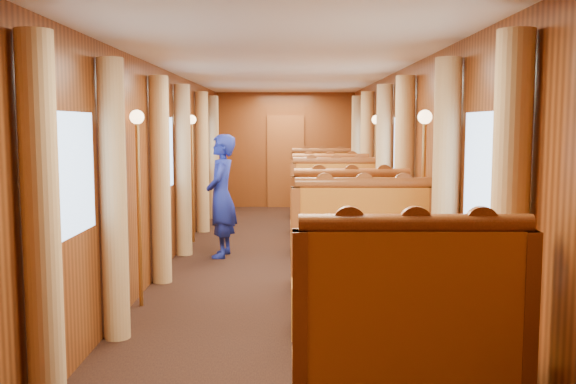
{
  "coord_description": "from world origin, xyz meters",
  "views": [
    {
      "loc": [
        0.08,
        -8.01,
        1.81
      ],
      "look_at": [
        0.07,
        -0.83,
        1.05
      ],
      "focal_mm": 40.0,
      "sensor_mm": 36.0,
      "label": 1
    }
  ],
  "objects_px": {
    "banquette_near_fwd": "(407,370)",
    "banquette_far_aft": "(323,195)",
    "steward": "(221,196)",
    "passenger": "(338,202)",
    "banquette_mid_fwd": "(349,250)",
    "teapot_left": "(362,268)",
    "rose_vase_far": "(325,174)",
    "fruit_plate": "(433,275)",
    "table_far": "(326,204)",
    "teapot_right": "(386,268)",
    "table_near": "(381,323)",
    "banquette_mid_aft": "(336,222)",
    "teapot_back": "(370,263)",
    "tea_tray": "(364,272)",
    "rose_vase_mid": "(344,195)",
    "banquette_near_aft": "(365,282)",
    "table_mid": "(342,238)",
    "banquette_far_fwd": "(330,209)"
  },
  "relations": [
    {
      "from": "tea_tray",
      "to": "table_near",
      "type": "bearing_deg",
      "value": 7.68
    },
    {
      "from": "steward",
      "to": "table_mid",
      "type": "bearing_deg",
      "value": 71.7
    },
    {
      "from": "banquette_far_fwd",
      "to": "banquette_far_aft",
      "type": "height_order",
      "value": "same"
    },
    {
      "from": "table_far",
      "to": "passenger",
      "type": "xyz_separation_m",
      "value": [
        -0.0,
        -2.77,
        0.37
      ]
    },
    {
      "from": "banquette_near_fwd",
      "to": "banquette_near_aft",
      "type": "distance_m",
      "value": 2.03
    },
    {
      "from": "teapot_right",
      "to": "fruit_plate",
      "type": "bearing_deg",
      "value": 15.62
    },
    {
      "from": "banquette_mid_fwd",
      "to": "rose_vase_mid",
      "type": "distance_m",
      "value": 1.13
    },
    {
      "from": "table_near",
      "to": "banquette_far_aft",
      "type": "bearing_deg",
      "value": 90.0
    },
    {
      "from": "banquette_near_fwd",
      "to": "steward",
      "type": "height_order",
      "value": "steward"
    },
    {
      "from": "banquette_far_aft",
      "to": "banquette_mid_aft",
      "type": "bearing_deg",
      "value": -90.0
    },
    {
      "from": "banquette_far_aft",
      "to": "rose_vase_mid",
      "type": "distance_m",
      "value": 4.55
    },
    {
      "from": "tea_tray",
      "to": "table_far",
      "type": "bearing_deg",
      "value": 88.95
    },
    {
      "from": "banquette_mid_aft",
      "to": "teapot_back",
      "type": "relative_size",
      "value": 8.7
    },
    {
      "from": "teapot_right",
      "to": "fruit_plate",
      "type": "xyz_separation_m",
      "value": [
        0.32,
        -0.02,
        -0.04
      ]
    },
    {
      "from": "tea_tray",
      "to": "passenger",
      "type": "height_order",
      "value": "passenger"
    },
    {
      "from": "table_mid",
      "to": "teapot_right",
      "type": "xyz_separation_m",
      "value": [
        0.01,
        -3.62,
        0.44
      ]
    },
    {
      "from": "table_near",
      "to": "tea_tray",
      "type": "xyz_separation_m",
      "value": [
        -0.13,
        -0.02,
        0.38
      ]
    },
    {
      "from": "banquette_near_aft",
      "to": "table_mid",
      "type": "bearing_deg",
      "value": 90.0
    },
    {
      "from": "banquette_far_fwd",
      "to": "teapot_back",
      "type": "relative_size",
      "value": 8.7
    },
    {
      "from": "banquette_far_aft",
      "to": "rose_vase_far",
      "type": "relative_size",
      "value": 3.72
    },
    {
      "from": "table_mid",
      "to": "banquette_far_fwd",
      "type": "height_order",
      "value": "banquette_far_fwd"
    },
    {
      "from": "banquette_mid_aft",
      "to": "rose_vase_mid",
      "type": "bearing_deg",
      "value": -89.07
    },
    {
      "from": "banquette_near_fwd",
      "to": "teapot_back",
      "type": "bearing_deg",
      "value": 94.55
    },
    {
      "from": "rose_vase_far",
      "to": "fruit_plate",
      "type": "bearing_deg",
      "value": -87.09
    },
    {
      "from": "table_mid",
      "to": "table_far",
      "type": "xyz_separation_m",
      "value": [
        0.0,
        3.5,
        0.0
      ]
    },
    {
      "from": "banquette_mid_fwd",
      "to": "teapot_left",
      "type": "relative_size",
      "value": 8.34
    },
    {
      "from": "steward",
      "to": "passenger",
      "type": "bearing_deg",
      "value": 96.58
    },
    {
      "from": "banquette_near_aft",
      "to": "table_far",
      "type": "distance_m",
      "value": 5.99
    },
    {
      "from": "teapot_right",
      "to": "rose_vase_mid",
      "type": "xyz_separation_m",
      "value": [
        0.0,
        3.62,
        0.11
      ]
    },
    {
      "from": "table_mid",
      "to": "banquette_far_aft",
      "type": "bearing_deg",
      "value": 90.0
    },
    {
      "from": "teapot_right",
      "to": "rose_vase_far",
      "type": "distance_m",
      "value": 7.08
    },
    {
      "from": "banquette_near_fwd",
      "to": "banquette_far_aft",
      "type": "xyz_separation_m",
      "value": [
        0.0,
        9.03,
        0.0
      ]
    },
    {
      "from": "table_far",
      "to": "teapot_right",
      "type": "height_order",
      "value": "teapot_right"
    },
    {
      "from": "teapot_back",
      "to": "steward",
      "type": "height_order",
      "value": "steward"
    },
    {
      "from": "rose_vase_far",
      "to": "teapot_back",
      "type": "bearing_deg",
      "value": -90.45
    },
    {
      "from": "banquette_near_aft",
      "to": "rose_vase_far",
      "type": "xyz_separation_m",
      "value": [
        -0.03,
        5.95,
        0.5
      ]
    },
    {
      "from": "banquette_mid_fwd",
      "to": "table_far",
      "type": "relative_size",
      "value": 1.28
    },
    {
      "from": "table_mid",
      "to": "banquette_far_aft",
      "type": "height_order",
      "value": "banquette_far_aft"
    },
    {
      "from": "teapot_left",
      "to": "banquette_mid_aft",
      "type": "bearing_deg",
      "value": 106.4
    },
    {
      "from": "banquette_far_aft",
      "to": "teapot_back",
      "type": "distance_m",
      "value": 7.99
    },
    {
      "from": "banquette_near_fwd",
      "to": "rose_vase_far",
      "type": "distance_m",
      "value": 7.99
    },
    {
      "from": "table_near",
      "to": "banquette_mid_fwd",
      "type": "height_order",
      "value": "banquette_mid_fwd"
    },
    {
      "from": "banquette_far_aft",
      "to": "fruit_plate",
      "type": "xyz_separation_m",
      "value": [
        0.33,
        -8.15,
        0.35
      ]
    },
    {
      "from": "banquette_near_fwd",
      "to": "banquette_mid_fwd",
      "type": "distance_m",
      "value": 3.5
    },
    {
      "from": "banquette_far_aft",
      "to": "teapot_back",
      "type": "height_order",
      "value": "banquette_far_aft"
    },
    {
      "from": "table_mid",
      "to": "tea_tray",
      "type": "distance_m",
      "value": 3.54
    },
    {
      "from": "banquette_mid_fwd",
      "to": "banquette_mid_aft",
      "type": "xyz_separation_m",
      "value": [
        0.0,
        2.03,
        0.0
      ]
    },
    {
      "from": "banquette_near_aft",
      "to": "steward",
      "type": "xyz_separation_m",
      "value": [
        -1.59,
        3.14,
        0.41
      ]
    },
    {
      "from": "teapot_left",
      "to": "passenger",
      "type": "height_order",
      "value": "passenger"
    },
    {
      "from": "table_near",
      "to": "table_mid",
      "type": "bearing_deg",
      "value": 90.0
    }
  ]
}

